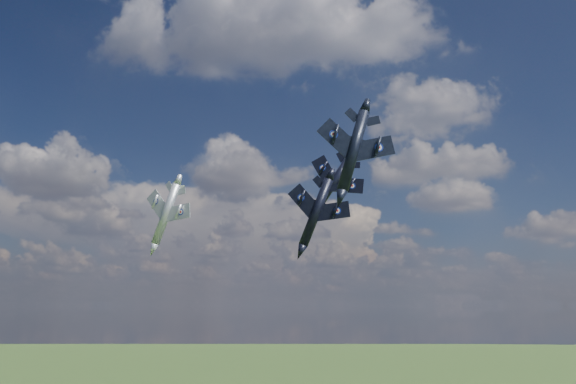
% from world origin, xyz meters
% --- Properties ---
extents(jet_lead_navy, '(11.74, 15.11, 6.59)m').
position_xyz_m(jet_lead_navy, '(6.36, 15.09, 79.87)').
color(jet_lead_navy, black).
extents(jet_right_navy, '(12.23, 15.21, 5.57)m').
position_xyz_m(jet_right_navy, '(12.01, -1.32, 84.39)').
color(jet_right_navy, black).
extents(jet_high_navy, '(12.85, 17.10, 9.28)m').
position_xyz_m(jet_high_navy, '(8.18, 34.26, 88.32)').
color(jet_high_navy, black).
extents(jet_left_silver, '(14.94, 17.12, 6.69)m').
position_xyz_m(jet_left_silver, '(-18.84, 22.30, 81.27)').
color(jet_left_silver, '#AAACB5').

